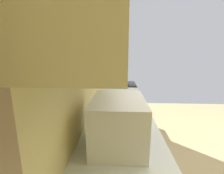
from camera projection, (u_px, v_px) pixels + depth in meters
name	position (u px, v px, depth m)	size (l,w,h in m)	color
wall_back	(87.00, 67.00, 1.67)	(3.95, 0.12, 2.84)	#E6CC76
counter_run	(120.00, 166.00, 1.52)	(3.11, 0.66, 0.92)	beige
upper_cabinets	(102.00, 25.00, 1.24)	(1.98, 0.32, 0.61)	beige
oven_range	(120.00, 104.00, 3.32)	(0.60, 0.66, 1.10)	black
microwave	(119.00, 121.00, 1.08)	(0.47, 0.37, 0.33)	white
bowl	(124.00, 94.00, 2.27)	(0.18, 0.18, 0.07)	gold
kettle	(126.00, 109.00, 1.54)	(0.16, 0.11, 0.19)	black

